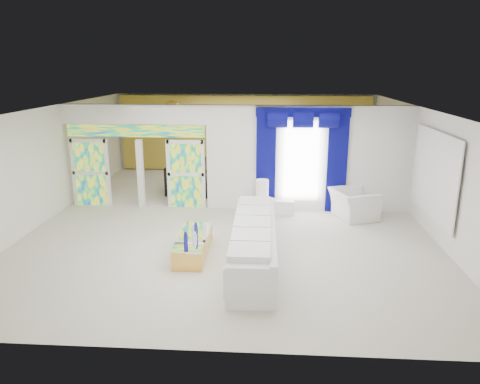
# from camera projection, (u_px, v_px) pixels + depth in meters

# --- Properties ---
(floor) EXTENTS (12.00, 12.00, 0.00)m
(floor) POSITION_uv_depth(u_px,v_px,m) (232.00, 219.00, 12.44)
(floor) COLOR #B7AF9E
(floor) RESTS_ON ground
(dividing_wall) EXTENTS (5.70, 0.18, 3.00)m
(dividing_wall) POSITION_uv_depth(u_px,v_px,m) (310.00, 159.00, 12.86)
(dividing_wall) COLOR white
(dividing_wall) RESTS_ON ground
(dividing_header) EXTENTS (4.30, 0.18, 0.55)m
(dividing_header) POSITION_uv_depth(u_px,v_px,m) (134.00, 114.00, 12.85)
(dividing_header) COLOR white
(dividing_header) RESTS_ON dividing_wall
(stained_panel_left) EXTENTS (0.95, 0.04, 2.00)m
(stained_panel_left) POSITION_uv_depth(u_px,v_px,m) (91.00, 173.00, 13.40)
(stained_panel_left) COLOR #994C3F
(stained_panel_left) RESTS_ON ground
(stained_panel_right) EXTENTS (0.95, 0.04, 2.00)m
(stained_panel_right) POSITION_uv_depth(u_px,v_px,m) (186.00, 174.00, 13.22)
(stained_panel_right) COLOR #994C3F
(stained_panel_right) RESTS_ON ground
(stained_transom) EXTENTS (4.00, 0.05, 0.35)m
(stained_transom) POSITION_uv_depth(u_px,v_px,m) (135.00, 131.00, 12.97)
(stained_transom) COLOR #994C3F
(stained_transom) RESTS_ON dividing_header
(window_pane) EXTENTS (1.00, 0.02, 2.30)m
(window_pane) POSITION_uv_depth(u_px,v_px,m) (301.00, 161.00, 12.79)
(window_pane) COLOR white
(window_pane) RESTS_ON dividing_wall
(blue_drape_left) EXTENTS (0.55, 0.10, 2.80)m
(blue_drape_left) POSITION_uv_depth(u_px,v_px,m) (266.00, 163.00, 12.84)
(blue_drape_left) COLOR #030544
(blue_drape_left) RESTS_ON ground
(blue_drape_right) EXTENTS (0.55, 0.10, 2.80)m
(blue_drape_right) POSITION_uv_depth(u_px,v_px,m) (337.00, 164.00, 12.71)
(blue_drape_right) COLOR #030544
(blue_drape_right) RESTS_ON ground
(blue_pelmet) EXTENTS (2.60, 0.12, 0.25)m
(blue_pelmet) POSITION_uv_depth(u_px,v_px,m) (303.00, 112.00, 12.40)
(blue_pelmet) COLOR #030544
(blue_pelmet) RESTS_ON dividing_wall
(wall_mirror) EXTENTS (0.04, 2.70, 1.90)m
(wall_mirror) POSITION_uv_depth(u_px,v_px,m) (435.00, 175.00, 10.75)
(wall_mirror) COLOR white
(wall_mirror) RESTS_ON ground
(gold_curtains) EXTENTS (9.70, 0.12, 2.90)m
(gold_curtains) POSITION_uv_depth(u_px,v_px,m) (244.00, 133.00, 17.71)
(gold_curtains) COLOR #BA882C
(gold_curtains) RESTS_ON ground
(white_sofa) EXTENTS (0.95, 4.16, 0.79)m
(white_sofa) POSITION_uv_depth(u_px,v_px,m) (254.00, 244.00, 9.64)
(white_sofa) COLOR white
(white_sofa) RESTS_ON ground
(coffee_table) EXTENTS (0.65, 1.89, 0.42)m
(coffee_table) POSITION_uv_depth(u_px,v_px,m) (193.00, 245.00, 10.06)
(coffee_table) COLOR gold
(coffee_table) RESTS_ON ground
(console_table) EXTENTS (1.21, 0.40, 0.40)m
(console_table) POSITION_uv_depth(u_px,v_px,m) (272.00, 207.00, 12.83)
(console_table) COLOR white
(console_table) RESTS_ON ground
(table_lamp) EXTENTS (0.36, 0.36, 0.58)m
(table_lamp) POSITION_uv_depth(u_px,v_px,m) (262.00, 190.00, 12.71)
(table_lamp) COLOR white
(table_lamp) RESTS_ON console_table
(armchair) EXTENTS (1.38, 1.47, 0.78)m
(armchair) POSITION_uv_depth(u_px,v_px,m) (354.00, 204.00, 12.41)
(armchair) COLOR white
(armchair) RESTS_ON ground
(grand_piano) EXTENTS (1.62, 1.99, 0.93)m
(grand_piano) POSITION_uv_depth(u_px,v_px,m) (194.00, 177.00, 15.15)
(grand_piano) COLOR black
(grand_piano) RESTS_ON ground
(piano_bench) EXTENTS (0.98, 0.48, 0.31)m
(piano_bench) POSITION_uv_depth(u_px,v_px,m) (185.00, 199.00, 13.69)
(piano_bench) COLOR black
(piano_bench) RESTS_ON ground
(tv_console) EXTENTS (0.67, 0.63, 0.83)m
(tv_console) POSITION_uv_depth(u_px,v_px,m) (99.00, 181.00, 14.88)
(tv_console) COLOR tan
(tv_console) RESTS_ON ground
(chandelier) EXTENTS (0.60, 0.60, 0.60)m
(chandelier) POSITION_uv_depth(u_px,v_px,m) (171.00, 109.00, 15.14)
(chandelier) COLOR gold
(chandelier) RESTS_ON ceiling
(decanters) EXTENTS (0.23, 0.93, 0.28)m
(decanters) POSITION_uv_depth(u_px,v_px,m) (192.00, 235.00, 9.81)
(decanters) COLOR #19148E
(decanters) RESTS_ON coffee_table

